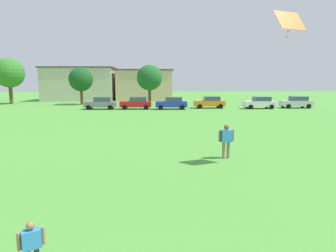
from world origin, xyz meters
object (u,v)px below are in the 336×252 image
object	(u,v)px
adult_bystander	(226,138)
parked_car_gray_0	(101,103)
parked_car_silver_5	(297,102)
parked_car_red_1	(136,103)
kite	(290,22)
parked_car_white_4	(260,103)
parked_car_orange_3	(210,102)
tree_center	(81,80)
tree_far_right	(150,78)
tree_far_left	(9,73)
child_kite_flyer	(32,243)
parked_car_blue_2	(172,103)

from	to	relation	value
adult_bystander	parked_car_gray_0	xyz separation A→B (m)	(-10.95, 26.81, -0.17)
parked_car_silver_5	parked_car_red_1	bearing A→B (deg)	1.35
kite	parked_car_white_4	world-z (taller)	kite
kite	parked_car_red_1	size ratio (longest dim) A/B	0.35
kite	parked_car_orange_3	xyz separation A→B (m)	(2.02, 28.92, -5.56)
tree_center	tree_far_right	xyz separation A→B (m)	(11.22, -0.37, 0.28)
tree_center	tree_far_right	world-z (taller)	tree_far_right
parked_car_red_1	parked_car_silver_5	distance (m)	22.96
parked_car_silver_5	tree_center	xyz separation A→B (m)	(-32.44, 7.85, 3.25)
adult_bystander	parked_car_orange_3	distance (m)	28.07
kite	parked_car_orange_3	world-z (taller)	kite
parked_car_silver_5	kite	bearing A→B (deg)	62.97
tree_far_right	tree_center	bearing A→B (deg)	178.11
parked_car_red_1	tree_far_left	distance (m)	24.52
parked_car_red_1	tree_center	bearing A→B (deg)	-41.51
parked_car_white_4	tree_far_right	size ratio (longest dim) A/B	0.66
adult_bystander	parked_car_silver_5	distance (m)	32.08
parked_car_white_4	child_kite_flyer	bearing A→B (deg)	63.93
kite	parked_car_red_1	bearing A→B (deg)	106.79
parked_car_orange_3	parked_car_white_4	size ratio (longest dim) A/B	1.00
parked_car_white_4	tree_far_left	distance (m)	40.74
parked_car_red_1	tree_far_right	distance (m)	8.93
tree_center	parked_car_silver_5	bearing A→B (deg)	-13.61
child_kite_flyer	adult_bystander	size ratio (longest dim) A/B	0.64
adult_bystander	tree_center	distance (m)	38.56
parked_car_blue_2	parked_car_white_4	world-z (taller)	same
parked_car_silver_5	adult_bystander	bearing A→B (deg)	58.28
parked_car_orange_3	kite	bearing A→B (deg)	86.00
parked_car_white_4	tree_far_right	xyz separation A→B (m)	(-15.59, 8.18, 3.53)
child_kite_flyer	kite	xyz separation A→B (m)	(8.39, 7.56, 5.77)
kite	parked_car_red_1	world-z (taller)	kite
child_kite_flyer	tree_center	world-z (taller)	tree_center
parked_car_gray_0	parked_car_silver_5	bearing A→B (deg)	-179.01
parked_car_orange_3	tree_far_left	world-z (taller)	tree_far_left
parked_car_silver_5	parked_car_orange_3	bearing A→B (deg)	-2.02
parked_car_red_1	parked_car_blue_2	world-z (taller)	same
tree_far_left	tree_center	bearing A→B (deg)	-9.12
parked_car_gray_0	parked_car_orange_3	distance (m)	15.34
kite	parked_car_blue_2	size ratio (longest dim) A/B	0.35
parked_car_orange_3	tree_center	bearing A→B (deg)	-20.39
adult_bystander	parked_car_red_1	bearing A→B (deg)	91.72
adult_bystander	parked_car_silver_5	xyz separation A→B (m)	(16.87, 27.29, -0.17)
kite	tree_far_left	bearing A→B (deg)	128.28
child_kite_flyer	adult_bystander	bearing A→B (deg)	26.02
parked_car_gray_0	parked_car_red_1	size ratio (longest dim) A/B	1.00
parked_car_red_1	parked_car_blue_2	bearing A→B (deg)	175.34
child_kite_flyer	parked_car_orange_3	xyz separation A→B (m)	(10.42, 36.48, 0.20)
child_kite_flyer	tree_center	distance (m)	45.04
child_kite_flyer	tree_far_right	size ratio (longest dim) A/B	0.17
parked_car_red_1	kite	bearing A→B (deg)	106.79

